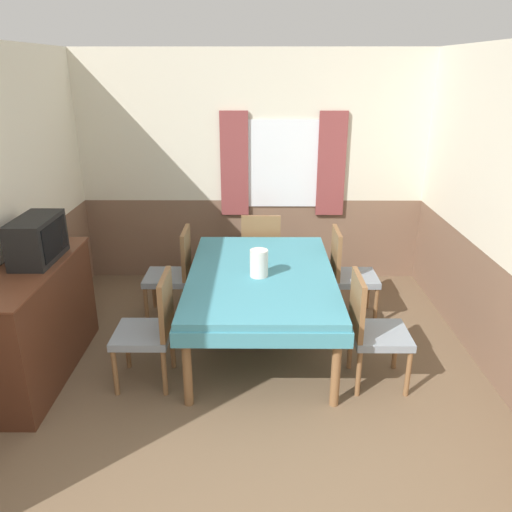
# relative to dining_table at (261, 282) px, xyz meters

# --- Properties ---
(wall_back) EXTENTS (4.31, 0.09, 2.60)m
(wall_back) POSITION_rel_dining_table_xyz_m (-0.07, 1.64, 0.68)
(wall_back) COLOR silver
(wall_back) RESTS_ON ground_plane
(wall_right) EXTENTS (0.05, 4.28, 2.60)m
(wall_right) POSITION_rel_dining_table_xyz_m (1.89, -0.33, 0.68)
(wall_right) COLOR silver
(wall_right) RESTS_ON ground_plane
(dining_table) EXTENTS (1.29, 1.94, 0.72)m
(dining_table) POSITION_rel_dining_table_xyz_m (0.00, 0.00, 0.00)
(dining_table) COLOR teal
(dining_table) RESTS_ON ground_plane
(chair_left_far) EXTENTS (0.44, 0.44, 0.93)m
(chair_left_far) POSITION_rel_dining_table_xyz_m (-0.87, 0.57, -0.13)
(chair_left_far) COLOR brown
(chair_left_far) RESTS_ON ground_plane
(chair_right_near) EXTENTS (0.44, 0.44, 0.93)m
(chair_right_near) POSITION_rel_dining_table_xyz_m (0.87, -0.57, -0.13)
(chair_right_near) COLOR brown
(chair_right_near) RESTS_ON ground_plane
(chair_left_near) EXTENTS (0.44, 0.44, 0.93)m
(chair_left_near) POSITION_rel_dining_table_xyz_m (-0.87, -0.57, -0.13)
(chair_left_near) COLOR brown
(chair_left_near) RESTS_ON ground_plane
(chair_right_far) EXTENTS (0.44, 0.44, 0.93)m
(chair_right_far) POSITION_rel_dining_table_xyz_m (0.87, 0.57, -0.13)
(chair_right_far) COLOR brown
(chair_right_far) RESTS_ON ground_plane
(chair_head_window) EXTENTS (0.44, 0.44, 0.93)m
(chair_head_window) POSITION_rel_dining_table_xyz_m (-0.00, 1.19, -0.13)
(chair_head_window) COLOR brown
(chair_head_window) RESTS_ON ground_plane
(sideboard) EXTENTS (0.46, 1.49, 0.95)m
(sideboard) POSITION_rel_dining_table_xyz_m (-1.81, -0.46, -0.14)
(sideboard) COLOR #4C2819
(sideboard) RESTS_ON ground_plane
(tv) EXTENTS (0.29, 0.56, 0.35)m
(tv) POSITION_rel_dining_table_xyz_m (-1.77, -0.30, 0.50)
(tv) COLOR black
(tv) RESTS_ON sideboard
(vase) EXTENTS (0.15, 0.15, 0.24)m
(vase) POSITION_rel_dining_table_xyz_m (-0.02, -0.09, 0.22)
(vase) COLOR silver
(vase) RESTS_ON dining_table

